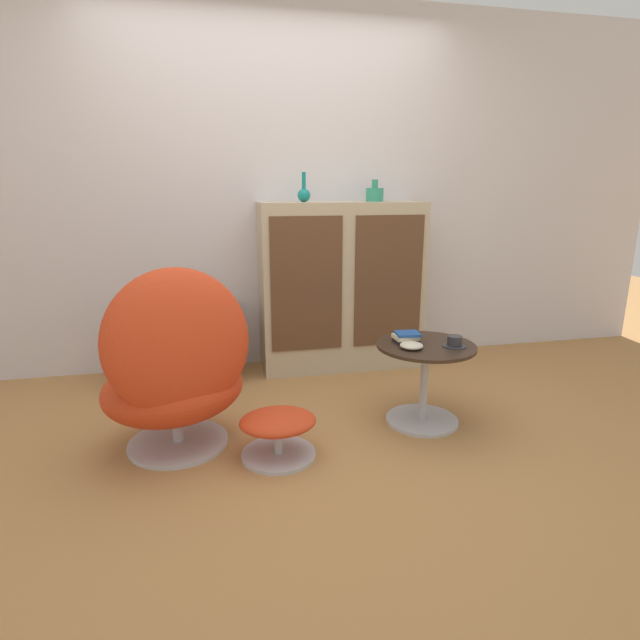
# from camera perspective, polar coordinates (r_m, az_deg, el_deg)

# --- Properties ---
(ground_plane) EXTENTS (12.00, 12.00, 0.00)m
(ground_plane) POSITION_cam_1_polar(r_m,az_deg,el_deg) (2.74, -0.96, -13.82)
(ground_plane) COLOR #A87542
(wall_back) EXTENTS (6.40, 0.06, 2.60)m
(wall_back) POSITION_cam_1_polar(r_m,az_deg,el_deg) (3.78, -5.36, 14.47)
(wall_back) COLOR silver
(wall_back) RESTS_ON ground_plane
(sideboard) EXTENTS (1.19, 0.41, 1.23)m
(sideboard) POSITION_cam_1_polar(r_m,az_deg,el_deg) (3.71, 2.43, 3.85)
(sideboard) COLOR tan
(sideboard) RESTS_ON ground_plane
(tv_console) EXTENTS (0.72, 0.46, 0.50)m
(tv_console) POSITION_cam_1_polar(r_m,az_deg,el_deg) (3.66, -15.09, -2.67)
(tv_console) COLOR brown
(tv_console) RESTS_ON ground_plane
(egg_chair) EXTENTS (0.91, 0.87, 0.98)m
(egg_chair) POSITION_cam_1_polar(r_m,az_deg,el_deg) (2.58, -16.06, -5.20)
(egg_chair) COLOR #B7B7BC
(egg_chair) RESTS_ON ground_plane
(ottoman) EXTENTS (0.38, 0.38, 0.24)m
(ottoman) POSITION_cam_1_polar(r_m,az_deg,el_deg) (2.56, -4.83, -12.23)
(ottoman) COLOR #B7B7BC
(ottoman) RESTS_ON ground_plane
(coffee_table) EXTENTS (0.55, 0.55, 0.47)m
(coffee_table) POSITION_cam_1_polar(r_m,az_deg,el_deg) (2.91, 11.84, -6.25)
(coffee_table) COLOR #B7B7BC
(coffee_table) RESTS_ON ground_plane
(vase_leftmost) EXTENTS (0.09, 0.09, 0.20)m
(vase_leftmost) POSITION_cam_1_polar(r_m,az_deg,el_deg) (3.58, -1.85, 14.22)
(vase_leftmost) COLOR #147A75
(vase_leftmost) RESTS_ON sideboard
(vase_inner_left) EXTENTS (0.13, 0.13, 0.15)m
(vase_inner_left) POSITION_cam_1_polar(r_m,az_deg,el_deg) (3.71, 6.26, 14.11)
(vase_inner_left) COLOR #2D8E6B
(vase_inner_left) RESTS_ON sideboard
(potted_plant) EXTENTS (0.15, 0.15, 0.22)m
(potted_plant) POSITION_cam_1_polar(r_m,az_deg,el_deg) (3.57, -15.91, 2.91)
(potted_plant) COLOR silver
(potted_plant) RESTS_ON tv_console
(teacup) EXTENTS (0.13, 0.13, 0.06)m
(teacup) POSITION_cam_1_polar(r_m,az_deg,el_deg) (2.84, 15.12, -2.47)
(teacup) COLOR #2D2D33
(teacup) RESTS_ON coffee_table
(book_stack) EXTENTS (0.15, 0.13, 0.06)m
(book_stack) POSITION_cam_1_polar(r_m,az_deg,el_deg) (2.85, 9.84, -1.97)
(book_stack) COLOR black
(book_stack) RESTS_ON coffee_table
(bowl) EXTENTS (0.13, 0.13, 0.04)m
(bowl) POSITION_cam_1_polar(r_m,az_deg,el_deg) (2.75, 10.42, -2.88)
(bowl) COLOR beige
(bowl) RESTS_ON coffee_table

